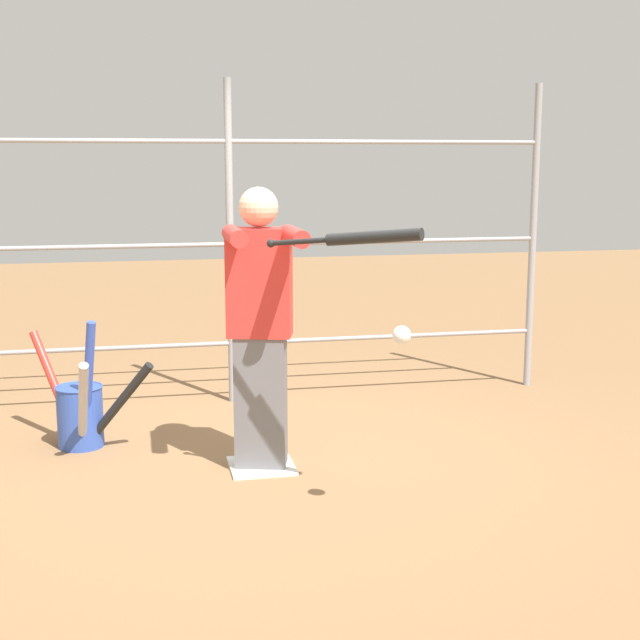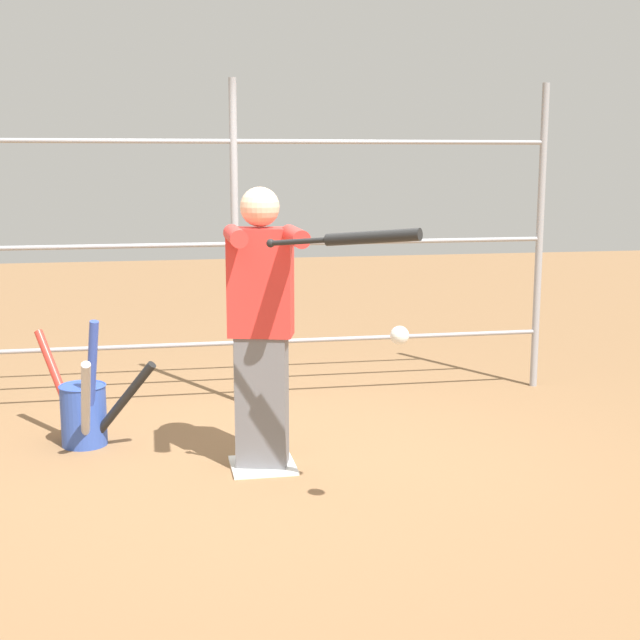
{
  "view_description": "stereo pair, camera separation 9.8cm",
  "coord_description": "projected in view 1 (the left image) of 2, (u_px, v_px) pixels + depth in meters",
  "views": [
    {
      "loc": [
        0.75,
        5.3,
        1.91
      ],
      "look_at": [
        -0.28,
        0.43,
        1.01
      ],
      "focal_mm": 50.0,
      "sensor_mm": 36.0,
      "label": 1
    },
    {
      "loc": [
        0.66,
        5.32,
        1.91
      ],
      "look_at": [
        -0.28,
        0.43,
        1.01
      ],
      "focal_mm": 50.0,
      "sensor_mm": 36.0,
      "label": 2
    }
  ],
  "objects": [
    {
      "name": "softball_in_flight",
      "position": [
        402.0,
        335.0,
        4.49
      ],
      "size": [
        0.1,
        0.1,
        0.1
      ],
      "color": "white"
    },
    {
      "name": "baseball_bat_swinging",
      "position": [
        360.0,
        238.0,
        4.62
      ],
      "size": [
        0.72,
        0.63,
        0.14
      ],
      "color": "black"
    },
    {
      "name": "home_plate",
      "position": [
        262.0,
        466.0,
        5.6
      ],
      "size": [
        0.4,
        0.4,
        0.02
      ],
      "color": "white",
      "rests_on": "ground"
    },
    {
      "name": "batter",
      "position": [
        260.0,
        320.0,
        5.41
      ],
      "size": [
        0.44,
        0.67,
        1.75
      ],
      "color": "slate",
      "rests_on": "ground"
    },
    {
      "name": "fence_backstop",
      "position": [
        230.0,
        244.0,
        6.91
      ],
      "size": [
        5.13,
        0.06,
        2.52
      ],
      "color": "#939399",
      "rests_on": "ground"
    },
    {
      "name": "bat_bucket",
      "position": [
        81.0,
        411.0,
        5.95
      ],
      "size": [
        0.86,
        1.02,
        0.9
      ],
      "color": "#3351B2",
      "rests_on": "ground"
    },
    {
      "name": "ground_plane",
      "position": [
        262.0,
        467.0,
        5.6
      ],
      "size": [
        24.0,
        24.0,
        0.0
      ],
      "primitive_type": "plane",
      "color": "olive"
    }
  ]
}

